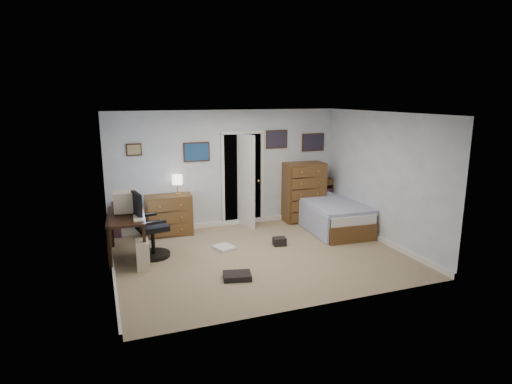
% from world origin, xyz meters
% --- Properties ---
extents(floor, '(5.00, 4.00, 0.02)m').
position_xyz_m(floor, '(0.00, 0.00, -0.01)').
color(floor, tan).
rests_on(floor, ground).
extents(computer_desk, '(0.71, 1.39, 0.78)m').
position_xyz_m(computer_desk, '(-2.29, 0.76, 0.60)').
color(computer_desk, '#331D11').
rests_on(computer_desk, floor).
extents(crt_monitor, '(0.43, 0.40, 0.38)m').
position_xyz_m(crt_monitor, '(-2.18, 0.90, 0.97)').
color(crt_monitor, beige).
rests_on(crt_monitor, computer_desk).
extents(keyboard, '(0.18, 0.43, 0.03)m').
position_xyz_m(keyboard, '(-2.02, 0.40, 0.79)').
color(keyboard, beige).
rests_on(keyboard, computer_desk).
extents(pc_tower, '(0.24, 0.45, 0.47)m').
position_xyz_m(pc_tower, '(-2.00, 0.20, 0.23)').
color(pc_tower, beige).
rests_on(pc_tower, floor).
extents(office_chair, '(0.67, 0.67, 1.19)m').
position_xyz_m(office_chair, '(-1.84, 0.61, 0.46)').
color(office_chair, black).
rests_on(office_chair, floor).
extents(media_stack, '(0.16, 0.16, 0.74)m').
position_xyz_m(media_stack, '(-2.32, 1.98, 0.37)').
color(media_stack, maroon).
rests_on(media_stack, floor).
extents(low_dresser, '(0.95, 0.52, 0.82)m').
position_xyz_m(low_dresser, '(-1.31, 1.77, 0.41)').
color(low_dresser, brown).
rests_on(low_dresser, floor).
extents(table_lamp, '(0.22, 0.22, 0.40)m').
position_xyz_m(table_lamp, '(-1.11, 1.77, 1.12)').
color(table_lamp, gold).
rests_on(table_lamp, low_dresser).
extents(doorway, '(0.96, 1.12, 2.05)m').
position_xyz_m(doorway, '(0.35, 2.27, 1.00)').
color(doorway, black).
rests_on(doorway, floor).
extents(tall_dresser, '(0.94, 0.59, 1.33)m').
position_xyz_m(tall_dresser, '(1.72, 1.75, 0.66)').
color(tall_dresser, brown).
rests_on(tall_dresser, floor).
extents(headboard_bookcase, '(1.00, 0.28, 0.90)m').
position_xyz_m(headboard_bookcase, '(2.23, 1.86, 0.48)').
color(headboard_bookcase, brown).
rests_on(headboard_bookcase, floor).
extents(bed, '(1.18, 2.06, 0.66)m').
position_xyz_m(bed, '(1.98, 0.97, 0.31)').
color(bed, brown).
rests_on(bed, floor).
extents(wall_posters, '(4.38, 0.04, 0.60)m').
position_xyz_m(wall_posters, '(0.57, 1.98, 1.75)').
color(wall_posters, '#331E11').
rests_on(wall_posters, floor).
extents(floor_clutter, '(1.60, 1.77, 0.15)m').
position_xyz_m(floor_clutter, '(-0.30, -0.12, 0.05)').
color(floor_clutter, black).
rests_on(floor_clutter, floor).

